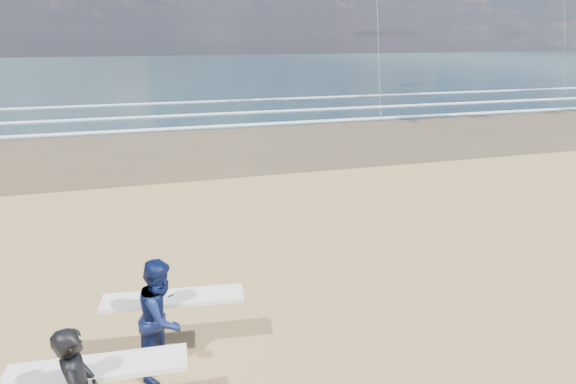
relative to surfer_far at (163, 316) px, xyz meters
name	(u,v)px	position (x,y,z in m)	size (l,w,h in m)	color
wet_sand_strip	(511,127)	(20.24, 16.69, -0.94)	(220.00, 12.00, 0.01)	brown
ocean	(268,68)	(20.24, 70.69, -0.94)	(220.00, 100.00, 0.02)	#193038
foam_breakers	(418,104)	(20.24, 26.79, -0.90)	(220.00, 11.70, 0.05)	white
surfer_far	(163,316)	(0.00, 0.00, 0.00)	(2.25, 1.32, 1.89)	#0B1641
kite_1	(377,5)	(15.97, 25.70, 5.90)	(6.67, 4.83, 11.81)	slate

